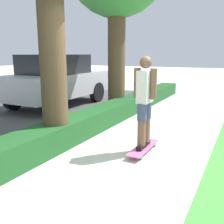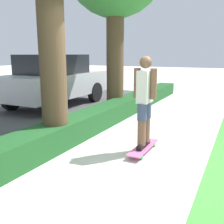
% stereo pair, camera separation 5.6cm
% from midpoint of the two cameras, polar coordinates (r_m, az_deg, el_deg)
% --- Properties ---
extents(ground_plane, '(60.00, 60.00, 0.00)m').
position_cam_midpoint_polar(ground_plane, '(4.40, 5.97, -10.15)').
color(ground_plane, beige).
extents(hedge_row, '(14.98, 0.60, 0.45)m').
position_cam_midpoint_polar(hedge_row, '(5.07, -11.19, -4.53)').
color(hedge_row, '#1E5123').
rests_on(hedge_row, ground_plane).
extents(skateboard, '(1.00, 0.24, 0.09)m').
position_cam_midpoint_polar(skateboard, '(4.68, 6.50, -7.71)').
color(skateboard, '#DB5B93').
rests_on(skateboard, ground_plane).
extents(skater_person, '(0.48, 0.40, 1.56)m').
position_cam_midpoint_polar(skater_person, '(4.45, 6.77, 2.58)').
color(skater_person, black).
rests_on(skater_person, skateboard).
extents(parked_car_middle, '(3.84, 1.79, 1.67)m').
position_cam_midpoint_polar(parked_car_middle, '(8.81, -12.44, 6.85)').
color(parked_car_middle, '#B7B7BC').
rests_on(parked_car_middle, ground_plane).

